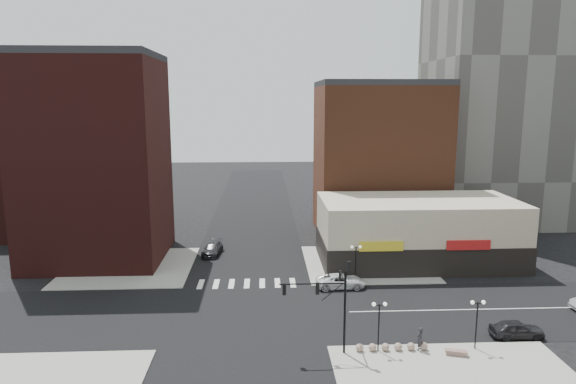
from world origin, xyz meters
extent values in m
plane|color=black|center=(0.00, 0.00, 0.00)|extent=(240.00, 240.00, 0.00)
cube|color=black|center=(0.00, 0.00, 0.01)|extent=(200.00, 14.00, 0.02)
cube|color=black|center=(0.00, 0.00, 0.01)|extent=(14.00, 200.00, 0.02)
cube|color=gray|center=(-14.50, 14.50, 0.06)|extent=(15.00, 15.00, 0.12)
cube|color=gray|center=(14.50, 14.50, 0.06)|extent=(15.00, 15.00, 0.12)
cube|color=#381412|center=(-19.00, 18.50, 12.50)|extent=(16.00, 15.00, 25.00)
cube|color=#381412|center=(-32.00, 34.00, 6.00)|extent=(20.00, 18.00, 12.00)
cube|color=brown|center=(19.00, 29.50, 11.00)|extent=(18.00, 15.00, 22.00)
cube|color=beige|center=(21.00, 15.00, 4.00)|extent=(24.00, 12.00, 8.00)
cube|color=black|center=(21.00, 15.00, 1.70)|extent=(24.20, 12.20, 3.40)
cylinder|color=black|center=(8.20, -8.20, 3.50)|extent=(0.18, 0.18, 7.00)
cylinder|color=black|center=(5.60, -8.20, 6.00)|extent=(5.20, 0.11, 0.11)
cylinder|color=black|center=(7.20, -8.20, 5.30)|extent=(1.72, 0.06, 1.46)
cylinder|color=black|center=(8.20, -6.70, 6.00)|extent=(0.11, 3.00, 0.11)
cube|color=black|center=(3.40, -8.20, 5.60)|extent=(0.28, 0.18, 0.95)
sphere|color=red|center=(3.40, -8.20, 5.90)|extent=(0.16, 0.16, 0.16)
cube|color=black|center=(6.00, -8.20, 5.60)|extent=(0.28, 0.18, 0.95)
sphere|color=red|center=(6.00, -8.20, 5.90)|extent=(0.16, 0.16, 0.16)
cube|color=black|center=(8.20, -5.40, 5.60)|extent=(0.18, 0.28, 0.95)
sphere|color=red|center=(8.20, -5.40, 5.90)|extent=(0.16, 0.16, 0.16)
cube|color=black|center=(8.45, -8.20, 7.30)|extent=(0.28, 0.18, 0.95)
sphere|color=red|center=(8.45, -8.20, 7.60)|extent=(0.16, 0.16, 0.16)
cylinder|color=black|center=(11.00, -8.00, 2.12)|extent=(0.11, 0.11, 4.00)
cylinder|color=black|center=(11.00, -8.00, 4.02)|extent=(0.90, 0.06, 0.06)
sphere|color=white|center=(10.55, -8.00, 4.12)|extent=(0.32, 0.32, 0.32)
sphere|color=white|center=(11.45, -8.00, 4.12)|extent=(0.32, 0.32, 0.32)
cylinder|color=black|center=(19.00, -8.00, 2.12)|extent=(0.11, 0.11, 4.00)
cylinder|color=black|center=(19.00, -8.00, 4.02)|extent=(0.90, 0.06, 0.06)
sphere|color=white|center=(18.55, -8.00, 4.12)|extent=(0.32, 0.32, 0.32)
sphere|color=white|center=(19.45, -8.00, 4.12)|extent=(0.32, 0.32, 0.32)
cylinder|color=black|center=(12.00, 8.00, 2.12)|extent=(0.11, 0.11, 4.00)
cylinder|color=black|center=(12.00, 8.00, 4.02)|extent=(0.90, 0.06, 0.06)
sphere|color=white|center=(11.55, 8.00, 4.12)|extent=(0.32, 0.32, 0.32)
sphere|color=white|center=(12.45, 8.00, 4.12)|extent=(0.32, 0.32, 0.32)
sphere|color=gray|center=(9.50, -8.00, 0.43)|extent=(0.63, 0.63, 0.63)
sphere|color=gray|center=(10.55, -8.00, 0.43)|extent=(0.63, 0.63, 0.63)
sphere|color=gray|center=(11.60, -8.00, 0.43)|extent=(0.63, 0.63, 0.63)
sphere|color=gray|center=(12.65, -8.00, 0.43)|extent=(0.63, 0.63, 0.63)
sphere|color=gray|center=(13.70, -8.00, 0.43)|extent=(0.63, 0.63, 0.63)
sphere|color=gray|center=(14.75, -8.00, 0.43)|extent=(0.63, 0.63, 0.63)
imported|color=silver|center=(10.15, 6.50, 0.75)|extent=(5.46, 2.69, 1.49)
imported|color=black|center=(23.45, -6.00, 0.76)|extent=(4.51, 1.87, 1.53)
imported|color=black|center=(-4.96, 19.31, 0.76)|extent=(2.76, 5.47, 1.52)
imported|color=black|center=(14.41, -8.00, 1.09)|extent=(0.84, 0.82, 1.95)
cube|color=#84655B|center=(17.07, -9.00, 0.26)|extent=(1.60, 0.86, 0.29)
cube|color=#84655B|center=(17.07, -9.00, 0.47)|extent=(1.81, 1.01, 0.12)
camera|label=1|loc=(1.88, -46.15, 20.21)|focal=32.00mm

